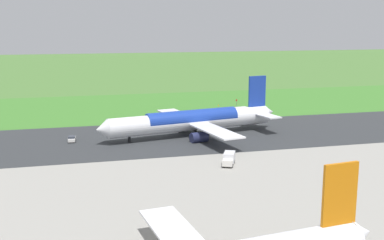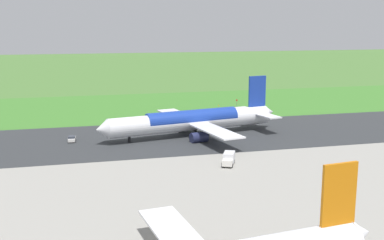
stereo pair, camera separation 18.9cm
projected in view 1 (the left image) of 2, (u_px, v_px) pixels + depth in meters
ground_plane at (213, 135)px, 135.50m from camera, size 800.00×800.00×0.00m
runway_asphalt at (213, 134)px, 135.49m from camera, size 600.00×40.50×0.06m
grass_verge_foreground at (178, 108)px, 178.53m from camera, size 600.00×80.00×0.04m
airliner_main at (193, 120)px, 133.35m from camera, size 53.86×44.34×15.88m
service_car_followme at (72, 139)px, 127.05m from camera, size 2.11×4.29×1.62m
service_truck_fuel at (229, 159)px, 106.18m from camera, size 4.52×6.20×2.65m
no_stopping_sign at (236, 102)px, 181.23m from camera, size 0.60×0.10×2.73m
traffic_cone_orange at (219, 105)px, 182.85m from camera, size 0.40×0.40×0.55m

